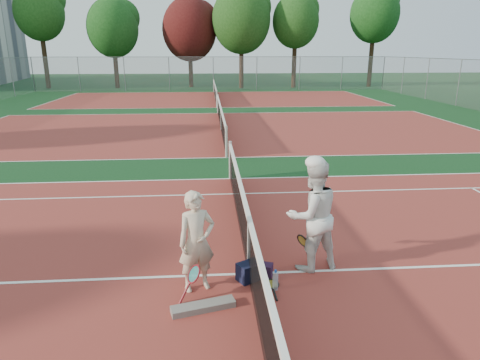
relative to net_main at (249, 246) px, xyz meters
name	(u,v)px	position (x,y,z in m)	size (l,w,h in m)	color
ground	(249,274)	(0.00, 0.00, -0.51)	(130.00, 130.00, 0.00)	#0E3315
court_main	(249,274)	(0.00, 0.00, -0.51)	(23.77, 10.97, 0.01)	maroon
court_far_a	(221,130)	(0.00, 13.50, -0.51)	(23.77, 10.97, 0.01)	maroon
court_far_b	(215,99)	(0.00, 27.00, -0.51)	(23.77, 10.97, 0.01)	maroon
net_main	(249,246)	(0.00, 0.00, 0.00)	(0.10, 10.98, 1.02)	black
net_far_a	(221,119)	(0.00, 13.50, 0.00)	(0.10, 10.98, 1.02)	black
net_far_b	(215,92)	(0.00, 27.00, 0.00)	(0.10, 10.98, 1.02)	black
fence_back	(213,74)	(0.00, 34.00, 0.99)	(32.00, 0.06, 3.00)	slate
player_a	(197,242)	(-0.83, -0.37, 0.28)	(0.57, 0.38, 1.57)	beige
player_b	(313,215)	(1.06, 0.16, 0.43)	(0.91, 0.71, 1.88)	white
racket_red	(194,283)	(-0.87, -0.66, -0.25)	(0.35, 0.27, 0.52)	maroon
racket_black_held	(303,249)	(0.95, 0.28, -0.23)	(0.29, 0.27, 0.55)	black
racket_spare	(271,284)	(0.32, -0.37, -0.49)	(0.60, 0.27, 0.03)	black
sports_bag_navy	(249,271)	(-0.01, -0.19, -0.36)	(0.38, 0.26, 0.30)	black
sports_bag_purple	(264,270)	(0.24, -0.10, -0.40)	(0.28, 0.19, 0.22)	#26102B
net_cover_canvas	(203,307)	(-0.74, -0.96, -0.46)	(0.92, 0.21, 0.10)	slate
water_bottle	(275,281)	(0.36, -0.52, -0.36)	(0.09, 0.09, 0.30)	#C9E9FF
tree_back_0	(39,13)	(-16.11, 37.80, 6.42)	(4.53, 4.53, 9.58)	#382314
tree_back_1	(113,28)	(-9.39, 37.44, 5.07)	(4.81, 4.81, 8.37)	#382314
tree_back_maroon	(189,30)	(-2.19, 38.15, 4.99)	(5.29, 5.29, 8.56)	#382314
tree_back_3	(241,20)	(2.77, 36.51, 5.83)	(5.51, 5.51, 9.53)	#382314
tree_back_4	(296,21)	(8.02, 36.86, 5.71)	(4.45, 4.45, 8.82)	#382314
tree_back_5	(375,15)	(15.95, 37.36, 6.41)	(4.77, 4.77, 9.70)	#382314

